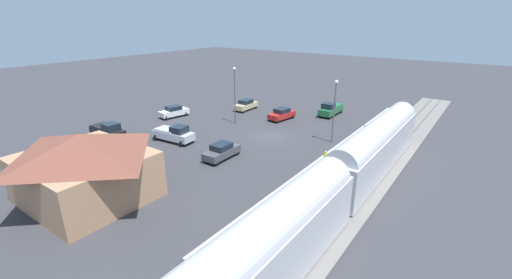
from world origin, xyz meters
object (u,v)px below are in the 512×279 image
object	(u,v)px
sedan_red	(282,114)
sedan_charcoal	(222,151)
pedestrian_on_platform	(365,130)
sedan_tan	(246,105)
passenger_train	(257,258)
light_pole_lot_center	(235,89)
pedestrian_waiting_far	(325,157)
pickup_black	(108,131)
pickup_green	(331,109)
light_pole_near_platform	(335,104)
pickup_silver	(174,134)
sedan_white	(174,111)
station_building	(85,166)

from	to	relation	value
sedan_red	sedan_charcoal	bearing A→B (deg)	98.39
pedestrian_on_platform	sedan_tan	xyz separation A→B (m)	(20.87, -2.85, -0.40)
passenger_train	light_pole_lot_center	xyz separation A→B (m)	(21.41, -24.76, 2.20)
sedan_tan	light_pole_lot_center	distance (m)	8.76
pedestrian_waiting_far	pickup_black	xyz separation A→B (m)	(26.38, 7.44, -0.25)
pickup_green	pedestrian_waiting_far	bearing A→B (deg)	112.25
pickup_black	light_pole_near_platform	xyz separation A→B (m)	(-23.77, -15.19, 3.83)
pickup_black	pickup_silver	distance (m)	8.76
sedan_tan	pickup_black	distance (m)	22.11
pickup_green	sedan_red	world-z (taller)	pickup_green
passenger_train	pickup_black	size ratio (longest dim) A/B	11.01
sedan_charcoal	sedan_white	size ratio (longest dim) A/B	0.95
pickup_green	sedan_white	world-z (taller)	pickup_green
station_building	pickup_silver	size ratio (longest dim) A/B	1.88
sedan_charcoal	light_pole_lot_center	bearing A→B (deg)	-57.73
pickup_black	light_pole_lot_center	xyz separation A→B (m)	(-9.15, -14.40, 4.03)
passenger_train	sedan_tan	world-z (taller)	passenger_train
sedan_red	sedan_white	size ratio (longest dim) A/B	0.99
sedan_charcoal	sedan_white	xyz separation A→B (m)	(16.76, -8.07, 0.00)
pickup_green	sedan_red	size ratio (longest dim) A/B	1.14
passenger_train	pickup_black	world-z (taller)	passenger_train
pedestrian_waiting_far	light_pole_lot_center	bearing A→B (deg)	-21.98
station_building	pickup_green	world-z (taller)	station_building
pickup_silver	light_pole_lot_center	size ratio (longest dim) A/B	0.69
pickup_silver	pickup_green	bearing A→B (deg)	-115.94
pickup_green	light_pole_lot_center	distance (m)	15.82
station_building	pickup_green	xyz separation A→B (m)	(-6.05, -36.01, -1.97)
light_pole_near_platform	light_pole_lot_center	size ratio (longest dim) A/B	0.95
passenger_train	pedestrian_on_platform	distance (m)	29.15
passenger_train	sedan_red	bearing A→B (deg)	-60.82
pickup_black	sedan_white	bearing A→B (deg)	-86.64
passenger_train	pickup_green	distance (m)	38.72
sedan_tan	pickup_silver	distance (m)	17.36
pedestrian_waiting_far	sedan_white	bearing A→B (deg)	-8.51
pickup_silver	light_pole_lot_center	world-z (taller)	light_pole_lot_center
pickup_black	light_pole_near_platform	world-z (taller)	light_pole_near_platform
sedan_white	pickup_silver	bearing A→B (deg)	138.64
pedestrian_on_platform	sedan_white	size ratio (longest dim) A/B	0.36
pedestrian_waiting_far	sedan_white	world-z (taller)	pedestrian_waiting_far
pedestrian_on_platform	light_pole_lot_center	bearing A→B (deg)	13.10
pickup_silver	sedan_white	distance (m)	11.22
passenger_train	pedestrian_waiting_far	xyz separation A→B (m)	(4.19, -17.81, -1.58)
sedan_red	pickup_black	bearing A→B (deg)	55.60
station_building	pickup_black	world-z (taller)	station_building
sedan_white	light_pole_near_platform	distance (m)	25.04
pickup_silver	pickup_black	bearing A→B (deg)	27.74
pedestrian_on_platform	pickup_silver	distance (m)	23.79
passenger_train	sedan_red	world-z (taller)	passenger_train
pedestrian_waiting_far	pickup_green	world-z (taller)	pickup_green
pickup_green	light_pole_lot_center	xyz separation A→B (m)	(9.46, 12.02, 4.03)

